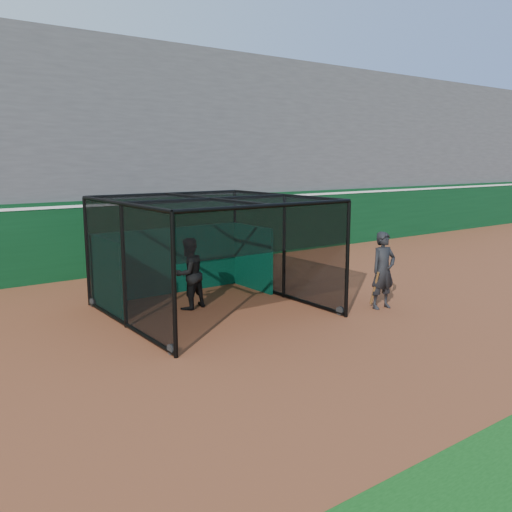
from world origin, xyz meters
TOP-DOWN VIEW (x-y plane):
  - ground at (0.00, 0.00)m, footprint 120.00×120.00m
  - outfield_wall at (0.00, 8.50)m, footprint 50.00×0.50m
  - grandstand at (0.00, 12.27)m, footprint 50.00×7.85m
  - batting_cage at (-0.21, 2.58)m, footprint 4.76×4.91m
  - batter at (-0.58, 3.11)m, footprint 1.03×0.88m
  - on_deck_player at (3.48, 0.19)m, footprint 0.78×0.57m

SIDE VIEW (x-z plane):
  - ground at x=0.00m, z-range 0.00..0.00m
  - batter at x=-0.58m, z-range 0.00..1.85m
  - on_deck_player at x=3.48m, z-range 0.00..1.99m
  - outfield_wall at x=0.00m, z-range 0.04..2.54m
  - batting_cage at x=-0.21m, z-range 0.00..2.84m
  - grandstand at x=0.00m, z-range 0.00..8.95m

